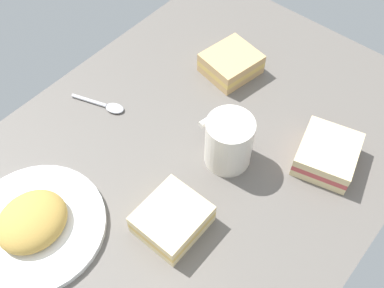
# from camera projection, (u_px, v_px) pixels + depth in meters

# --- Properties ---
(tabletop) EXTENTS (0.90, 0.64, 0.02)m
(tabletop) POSITION_uv_depth(u_px,v_px,m) (192.00, 157.00, 0.79)
(tabletop) COLOR #5B5651
(tabletop) RESTS_ON ground
(plate_of_food) EXTENTS (0.22, 0.22, 0.05)m
(plate_of_food) POSITION_uv_depth(u_px,v_px,m) (34.00, 224.00, 0.69)
(plate_of_food) COLOR white
(plate_of_food) RESTS_ON tabletop
(coffee_mug_black) EXTENTS (0.08, 0.10, 0.10)m
(coffee_mug_black) POSITION_uv_depth(u_px,v_px,m) (229.00, 141.00, 0.74)
(coffee_mug_black) COLOR silver
(coffee_mug_black) RESTS_ON tabletop
(sandwich_main) EXTENTS (0.10, 0.09, 0.04)m
(sandwich_main) POSITION_uv_depth(u_px,v_px,m) (172.00, 219.00, 0.69)
(sandwich_main) COLOR beige
(sandwich_main) RESTS_ON tabletop
(sandwich_side) EXTENTS (0.11, 0.11, 0.04)m
(sandwich_side) POSITION_uv_depth(u_px,v_px,m) (231.00, 64.00, 0.89)
(sandwich_side) COLOR tan
(sandwich_side) RESTS_ON tabletop
(sandwich_extra) EXTENTS (0.13, 0.12, 0.04)m
(sandwich_extra) POSITION_uv_depth(u_px,v_px,m) (327.00, 154.00, 0.76)
(sandwich_extra) COLOR beige
(sandwich_extra) RESTS_ON tabletop
(spoon) EXTENTS (0.05, 0.11, 0.01)m
(spoon) POSITION_uv_depth(u_px,v_px,m) (106.00, 106.00, 0.85)
(spoon) COLOR silver
(spoon) RESTS_ON tabletop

